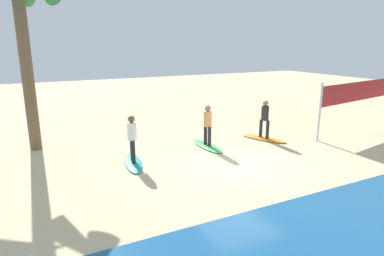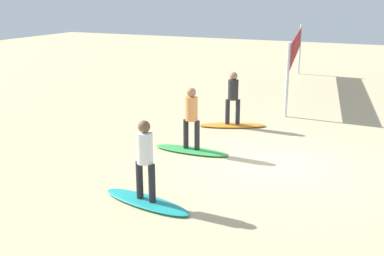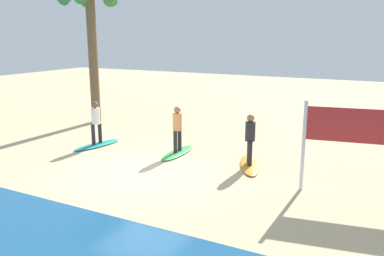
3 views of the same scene
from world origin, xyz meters
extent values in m
plane|color=#CCB789|center=(0.00, 0.00, 0.00)|extent=(60.00, 60.00, 0.00)
ellipsoid|color=orange|center=(-2.79, -2.03, 0.04)|extent=(1.37, 2.15, 0.09)
cylinder|color=#232328|center=(-2.85, -1.88, 0.48)|extent=(0.14, 0.14, 0.78)
cylinder|color=#232328|center=(-2.72, -2.18, 0.48)|extent=(0.14, 0.14, 0.78)
cylinder|color=#262628|center=(-2.79, -2.03, 1.18)|extent=(0.32, 0.32, 0.62)
sphere|color=#9E704C|center=(-2.79, -2.03, 1.61)|extent=(0.24, 0.24, 0.24)
ellipsoid|color=green|center=(-0.04, -2.18, 0.04)|extent=(0.59, 2.11, 0.09)
cylinder|color=#232328|center=(-0.04, -2.02, 0.48)|extent=(0.14, 0.14, 0.78)
cylinder|color=#232328|center=(-0.03, -2.34, 0.48)|extent=(0.14, 0.14, 0.78)
cylinder|color=#E58C4C|center=(-0.04, -2.18, 1.18)|extent=(0.32, 0.32, 0.62)
sphere|color=#9E704C|center=(-0.04, -2.18, 1.61)|extent=(0.24, 0.24, 0.24)
ellipsoid|color=teal|center=(3.23, -1.67, 0.04)|extent=(0.93, 2.17, 0.09)
cylinder|color=#232328|center=(3.26, -1.52, 0.48)|extent=(0.14, 0.14, 0.78)
cylinder|color=#232328|center=(3.20, -1.83, 0.48)|extent=(0.14, 0.14, 0.78)
cylinder|color=white|center=(3.23, -1.67, 1.18)|extent=(0.32, 0.32, 0.62)
sphere|color=brown|center=(3.23, -1.67, 1.61)|extent=(0.24, 0.24, 0.24)
cylinder|color=silver|center=(-4.71, -0.81, 1.25)|extent=(0.10, 0.10, 2.50)
cylinder|color=brown|center=(6.17, -5.07, 2.96)|extent=(0.44, 0.44, 5.91)
camera|label=1|loc=(6.38, 9.06, 4.12)|focal=31.21mm
camera|label=2|loc=(10.68, 2.76, 4.08)|focal=44.01mm
camera|label=3|loc=(-6.80, 9.73, 4.18)|focal=37.23mm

